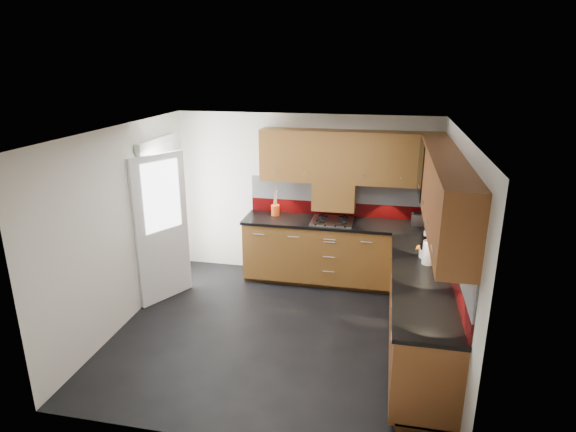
% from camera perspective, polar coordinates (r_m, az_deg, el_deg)
% --- Properties ---
extents(room, '(4.00, 3.80, 2.64)m').
position_cam_1_polar(room, '(5.31, -1.27, 0.36)').
color(room, black).
extents(base_cabinets, '(2.70, 3.20, 0.95)m').
position_cam_1_polar(base_cabinets, '(6.25, 9.97, -7.60)').
color(base_cabinets, brown).
rests_on(base_cabinets, room).
extents(countertop, '(2.72, 3.22, 0.04)m').
position_cam_1_polar(countertop, '(6.05, 10.08, -3.52)').
color(countertop, black).
rests_on(countertop, base_cabinets).
extents(backsplash, '(2.70, 3.20, 0.54)m').
position_cam_1_polar(backsplash, '(6.16, 12.37, -0.39)').
color(backsplash, maroon).
rests_on(backsplash, countertop).
extents(upper_cabinets, '(2.50, 3.20, 0.72)m').
position_cam_1_polar(upper_cabinets, '(5.85, 12.32, 5.05)').
color(upper_cabinets, brown).
rests_on(upper_cabinets, room).
extents(extractor_hood, '(0.60, 0.33, 0.40)m').
position_cam_1_polar(extractor_hood, '(6.85, 5.49, 2.43)').
color(extractor_hood, brown).
rests_on(extractor_hood, room).
extents(glass_cabinet, '(0.32, 0.80, 0.66)m').
position_cam_1_polar(glass_cabinet, '(6.15, 16.83, 5.56)').
color(glass_cabinet, black).
rests_on(glass_cabinet, room).
extents(back_door, '(0.42, 1.19, 2.04)m').
position_cam_1_polar(back_door, '(6.72, -14.74, -0.62)').
color(back_door, white).
rests_on(back_door, room).
extents(gas_hob, '(0.58, 0.51, 0.05)m').
position_cam_1_polar(gas_hob, '(6.79, 5.25, -0.58)').
color(gas_hob, silver).
rests_on(gas_hob, countertop).
extents(utensil_pot, '(0.12, 0.12, 0.44)m').
position_cam_1_polar(utensil_pot, '(7.03, -1.51, 0.86)').
color(utensil_pot, '#D24713').
rests_on(utensil_pot, countertop).
extents(toaster, '(0.23, 0.14, 0.17)m').
position_cam_1_polar(toaster, '(6.86, 15.37, -0.41)').
color(toaster, silver).
rests_on(toaster, countertop).
extents(food_processor, '(0.19, 0.19, 0.32)m').
position_cam_1_polar(food_processor, '(5.74, 16.30, -3.41)').
color(food_processor, white).
rests_on(food_processor, countertop).
extents(paper_towel, '(0.16, 0.16, 0.27)m').
position_cam_1_polar(paper_towel, '(5.57, 16.30, -4.18)').
color(paper_towel, white).
rests_on(paper_towel, countertop).
extents(orange_cloth, '(0.18, 0.16, 0.02)m').
position_cam_1_polar(orange_cloth, '(6.03, 15.72, -3.71)').
color(orange_cloth, orange).
rests_on(orange_cloth, countertop).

